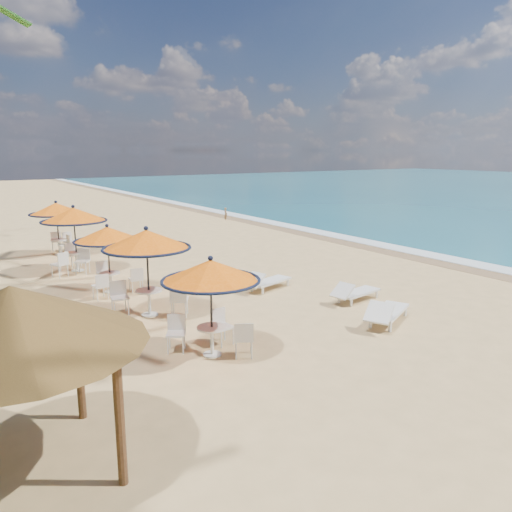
{
  "coord_description": "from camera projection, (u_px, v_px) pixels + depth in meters",
  "views": [
    {
      "loc": [
        -9.95,
        -10.0,
        4.77
      ],
      "look_at": [
        -0.66,
        4.04,
        1.2
      ],
      "focal_mm": 35.0,
      "sensor_mm": 36.0,
      "label": 1
    }
  ],
  "objects": [
    {
      "name": "ground",
      "position": [
        351.0,
        318.0,
        14.52
      ],
      "size": [
        160.0,
        160.0,
        0.0
      ],
      "primitive_type": "plane",
      "color": "tan",
      "rests_on": "ground"
    },
    {
      "name": "foam_strip",
      "position": [
        346.0,
        238.0,
        27.7
      ],
      "size": [
        1.2,
        140.0,
        0.04
      ],
      "primitive_type": "cube",
      "color": "white",
      "rests_on": "ground"
    },
    {
      "name": "wetsand_band",
      "position": [
        334.0,
        240.0,
        27.21
      ],
      "size": [
        1.4,
        140.0,
        0.02
      ],
      "primitive_type": "cube",
      "color": "olive",
      "rests_on": "ground"
    },
    {
      "name": "station_0",
      "position": [
        211.0,
        283.0,
        11.55
      ],
      "size": [
        2.32,
        2.32,
        2.42
      ],
      "color": "black",
      "rests_on": "ground"
    },
    {
      "name": "station_1",
      "position": [
        147.0,
        248.0,
        14.33
      ],
      "size": [
        2.55,
        2.55,
        2.66
      ],
      "color": "black",
      "rests_on": "ground"
    },
    {
      "name": "station_2",
      "position": [
        108.0,
        242.0,
        16.81
      ],
      "size": [
        2.27,
        2.36,
        2.37
      ],
      "color": "black",
      "rests_on": "ground"
    },
    {
      "name": "station_3",
      "position": [
        73.0,
        223.0,
        19.73
      ],
      "size": [
        2.57,
        2.57,
        2.68
      ],
      "color": "black",
      "rests_on": "ground"
    },
    {
      "name": "station_4",
      "position": [
        57.0,
        215.0,
        22.99
      ],
      "size": [
        2.43,
        2.47,
        2.53
      ],
      "color": "black",
      "rests_on": "ground"
    },
    {
      "name": "lounger_near",
      "position": [
        386.0,
        312.0,
        13.9
      ],
      "size": [
        2.25,
        1.54,
        0.78
      ],
      "rotation": [
        0.0,
        0.0,
        0.44
      ],
      "color": "white",
      "rests_on": "ground"
    },
    {
      "name": "lounger_mid",
      "position": [
        354.0,
        292.0,
        15.99
      ],
      "size": [
        2.01,
        0.9,
        0.69
      ],
      "rotation": [
        0.0,
        0.0,
        0.16
      ],
      "color": "white",
      "rests_on": "ground"
    },
    {
      "name": "lounger_far",
      "position": [
        266.0,
        281.0,
        17.34
      ],
      "size": [
        2.06,
        1.12,
        0.7
      ],
      "rotation": [
        0.0,
        0.0,
        0.27
      ],
      "color": "white",
      "rests_on": "ground"
    },
    {
      "name": "palapa",
      "position": [
        12.0,
        317.0,
        7.09
      ],
      "size": [
        3.82,
        3.82,
        2.91
      ],
      "color": "brown",
      "rests_on": "ground"
    },
    {
      "name": "person",
      "position": [
        226.0,
        214.0,
        34.71
      ],
      "size": [
        0.26,
        0.36,
        0.94
      ],
      "primitive_type": "imported",
      "rotation": [
        0.0,
        0.0,
        1.46
      ],
      "color": "#836242",
      "rests_on": "ground"
    }
  ]
}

